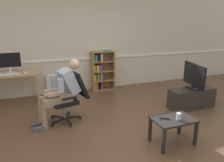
{
  "coord_description": "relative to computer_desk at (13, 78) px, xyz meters",
  "views": [
    {
      "loc": [
        -1.39,
        -3.08,
        1.87
      ],
      "look_at": [
        0.15,
        0.85,
        0.7
      ],
      "focal_mm": 33.2,
      "sensor_mm": 36.0,
      "label": 1
    }
  ],
  "objects": [
    {
      "name": "bookshelf",
      "position": [
        2.27,
        0.29,
        -0.08
      ],
      "size": [
        0.65,
        0.3,
        1.15
      ],
      "color": "olive",
      "rests_on": "ground_plane"
    },
    {
      "name": "office_chair",
      "position": [
        1.1,
        -1.36,
        -0.12
      ],
      "size": [
        0.79,
        0.63,
        0.98
      ],
      "rotation": [
        0.0,
        0.0,
        -1.36
      ],
      "color": "black",
      "rests_on": "ground_plane"
    },
    {
      "name": "tv_stand",
      "position": [
        3.78,
        -1.73,
        -0.42
      ],
      "size": [
        1.07,
        0.39,
        0.45
      ],
      "color": "#2D2823",
      "rests_on": "ground_plane"
    },
    {
      "name": "coffee_table",
      "position": [
        2.44,
        -2.81,
        -0.28
      ],
      "size": [
        0.66,
        0.44,
        0.43
      ],
      "color": "black",
      "rests_on": "ground_plane"
    },
    {
      "name": "ground_plane",
      "position": [
        1.84,
        -2.15,
        -0.64
      ],
      "size": [
        18.0,
        18.0,
        0.0
      ],
      "primitive_type": "plane",
      "color": "brown"
    },
    {
      "name": "back_wall",
      "position": [
        1.84,
        0.5,
        0.71
      ],
      "size": [
        12.0,
        0.13,
        2.7
      ],
      "color": "beige",
      "rests_on": "ground_plane"
    },
    {
      "name": "radiator",
      "position": [
        1.2,
        0.39,
        -0.37
      ],
      "size": [
        0.88,
        0.08,
        0.54
      ],
      "color": "white",
      "rests_on": "ground_plane"
    },
    {
      "name": "spare_remote",
      "position": [
        2.3,
        -2.77,
        -0.2
      ],
      "size": [
        0.14,
        0.12,
        0.02
      ],
      "primitive_type": "cube",
      "rotation": [
        0.0,
        0.0,
        4.09
      ],
      "color": "black",
      "rests_on": "coffee_table"
    },
    {
      "name": "imac_monitor",
      "position": [
        -0.04,
        0.08,
        0.39
      ],
      "size": [
        0.54,
        0.14,
        0.49
      ],
      "color": "silver",
      "rests_on": "computer_desk"
    },
    {
      "name": "tv_screen",
      "position": [
        3.78,
        -1.74,
        0.11
      ],
      "size": [
        0.27,
        0.87,
        0.57
      ],
      "rotation": [
        0.0,
        0.0,
        1.32
      ],
      "color": "black",
      "rests_on": "tv_stand"
    },
    {
      "name": "person_seated",
      "position": [
        0.92,
        -1.39,
        0.01
      ],
      "size": [
        1.0,
        0.5,
        1.22
      ],
      "rotation": [
        0.0,
        0.0,
        -1.36
      ],
      "color": "#937F60",
      "rests_on": "ground_plane"
    },
    {
      "name": "keyboard",
      "position": [
        -0.04,
        -0.14,
        0.12
      ],
      "size": [
        0.43,
        0.12,
        0.02
      ],
      "primitive_type": "cube",
      "color": "white",
      "rests_on": "computer_desk"
    },
    {
      "name": "computer_desk",
      "position": [
        0.0,
        0.0,
        0.0
      ],
      "size": [
        1.12,
        0.66,
        0.76
      ],
      "color": "tan",
      "rests_on": "ground_plane"
    },
    {
      "name": "drinking_glass",
      "position": [
        2.49,
        -2.87,
        -0.16
      ],
      "size": [
        0.07,
        0.07,
        0.11
      ],
      "primitive_type": "cylinder",
      "color": "silver",
      "rests_on": "coffee_table"
    },
    {
      "name": "computer_mouse",
      "position": [
        0.29,
        -0.12,
        0.13
      ],
      "size": [
        0.06,
        0.1,
        0.03
      ],
      "primitive_type": "cube",
      "color": "white",
      "rests_on": "computer_desk"
    }
  ]
}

